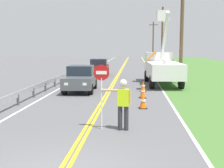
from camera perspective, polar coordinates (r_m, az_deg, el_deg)
name	(u,v)px	position (r m, az deg, el deg)	size (l,w,h in m)	color
centerline_yellow_left	(115,79)	(26.42, 0.56, 0.97)	(0.11, 110.00, 0.01)	yellow
centerline_yellow_right	(117,79)	(26.40, 0.95, 0.96)	(0.11, 110.00, 0.01)	yellow
edge_line_right	(156,79)	(26.43, 8.57, 0.89)	(0.12, 110.00, 0.01)	silver
edge_line_left	(77,79)	(26.88, -6.93, 1.03)	(0.12, 110.00, 0.01)	silver
flagger_worker	(123,101)	(10.25, 2.17, -3.41)	(1.09, 0.27, 1.83)	#2D2D33
stop_sign_paddle	(101,82)	(10.26, -2.08, 0.35)	(0.56, 0.04, 2.33)	silver
utility_bucket_truck	(162,66)	(23.17, 9.76, 3.47)	(2.67, 6.90, 5.70)	white
oncoming_sedan_nearest	(80,79)	(19.35, -6.21, 1.03)	(2.04, 4.17, 1.70)	#4C5156
oncoming_sedan_second	(99,67)	(29.61, -2.62, 3.27)	(2.01, 4.16, 1.70)	maroon
utility_pole_near	(182,32)	(23.78, 13.53, 9.88)	(1.80, 0.28, 7.79)	brown
utility_pole_mid	(162,36)	(44.06, 9.84, 9.34)	(1.80, 0.28, 8.70)	brown
utility_pole_far	(153,41)	(61.60, 8.09, 8.46)	(1.80, 0.28, 7.99)	brown
traffic_cone_lead	(143,102)	(14.04, 6.13, -3.44)	(0.40, 0.40, 0.70)	orange
traffic_cone_mid	(143,92)	(16.87, 6.07, -1.61)	(0.40, 0.40, 0.70)	orange
traffic_cone_tail	(143,87)	(19.24, 6.13, -0.50)	(0.40, 0.40, 0.70)	orange
guardrail_left_shoulder	(59,78)	(22.96, -10.44, 1.16)	(0.10, 32.00, 0.71)	#9EA0A3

